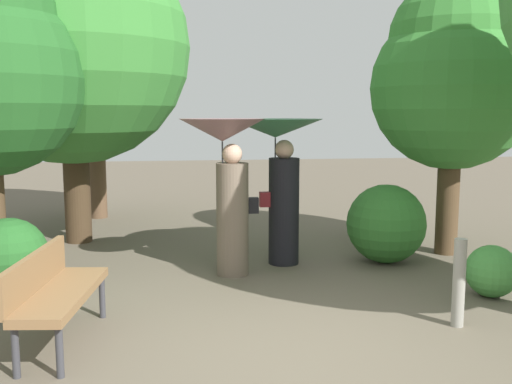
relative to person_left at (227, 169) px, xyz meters
name	(u,v)px	position (x,y,z in m)	size (l,w,h in m)	color
ground_plane	(307,354)	(0.44, -2.54, -1.36)	(40.00, 40.00, 0.00)	brown
person_left	(227,169)	(0.00, 0.00, 0.00)	(1.06, 1.06, 1.97)	#6B5B4C
person_right	(279,160)	(0.74, 0.44, 0.06)	(1.26, 1.26, 1.96)	black
park_bench	(53,289)	(-1.73, -2.01, -0.84)	(0.68, 1.55, 0.83)	#38383D
tree_near_left	(70,28)	(-2.17, 2.23, 1.96)	(3.62, 3.62, 5.31)	#42301E
tree_near_right	(454,74)	(3.27, 0.66, 1.23)	(2.31, 2.31, 3.95)	#4C3823
tree_far_back	(93,75)	(-2.12, 4.36, 1.39)	(2.71, 2.71, 4.29)	brown
bush_path_left	(387,212)	(2.83, 1.89, -0.94)	(0.83, 0.83, 0.83)	#2D6B28
bush_path_right	(492,271)	(2.84, -1.32, -1.06)	(0.59, 0.59, 0.59)	#428C3D
bush_behind_bench	(386,224)	(2.21, 0.30, -0.82)	(1.08, 1.08, 1.08)	#2D6B28
bush_far_side	(9,256)	(-2.53, -0.41, -0.92)	(0.87, 0.87, 0.87)	#235B23
path_marker_post	(459,283)	(2.03, -2.11, -0.92)	(0.12, 0.12, 0.86)	gray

